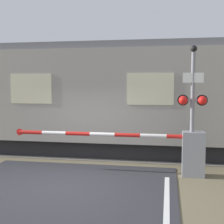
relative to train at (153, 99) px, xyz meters
name	(u,v)px	position (x,y,z in m)	size (l,w,h in m)	color
ground_plane	(66,184)	(-1.96, -4.03, -2.02)	(80.00, 80.00, 0.00)	#6B6047
track_bed	(100,151)	(-1.96, 0.00, -2.00)	(36.00, 3.20, 0.13)	slate
train	(153,99)	(0.00, 0.00, 0.00)	(14.51, 3.15, 3.95)	black
crossing_barrier	(178,151)	(0.84, -2.70, -1.32)	(5.53, 0.44, 1.24)	gray
signal_post	(193,103)	(1.21, -2.70, 0.01)	(0.81, 0.26, 3.58)	gray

